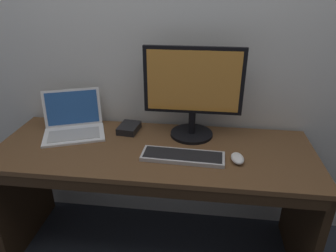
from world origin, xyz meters
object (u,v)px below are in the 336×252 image
(external_monitor, at_px, (193,92))
(wired_keyboard, at_px, (183,156))
(computer_mouse, at_px, (237,158))
(external_drive_box, at_px, (129,128))
(laptop_white, at_px, (74,124))

(external_monitor, xyz_separation_m, wired_keyboard, (-0.03, -0.26, -0.27))
(external_monitor, bearing_deg, wired_keyboard, -96.83)
(computer_mouse, relative_size, external_drive_box, 0.70)
(computer_mouse, bearing_deg, external_drive_box, 149.96)
(laptop_white, height_order, computer_mouse, laptop_white)
(laptop_white, distance_m, external_drive_box, 0.33)
(laptop_white, xyz_separation_m, wired_keyboard, (0.68, -0.22, -0.04))
(computer_mouse, bearing_deg, wired_keyboard, 174.01)
(computer_mouse, xyz_separation_m, external_drive_box, (-0.63, 0.27, 0.00))
(external_monitor, bearing_deg, external_drive_box, 177.40)
(wired_keyboard, bearing_deg, external_drive_box, 142.01)
(laptop_white, bearing_deg, wired_keyboard, -17.92)
(external_monitor, relative_size, external_drive_box, 3.60)
(wired_keyboard, bearing_deg, computer_mouse, 0.84)
(computer_mouse, bearing_deg, external_monitor, 127.66)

